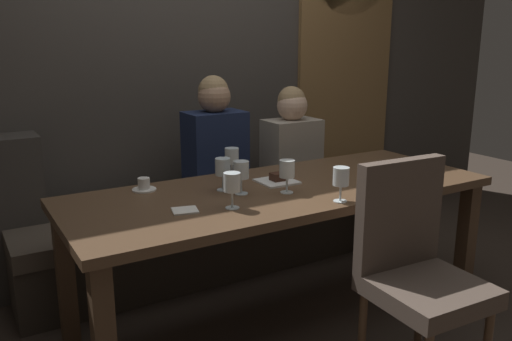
{
  "coord_description": "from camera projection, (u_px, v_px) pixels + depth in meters",
  "views": [
    {
      "loc": [
        -1.44,
        -2.16,
        1.48
      ],
      "look_at": [
        -0.14,
        0.02,
        0.84
      ],
      "focal_mm": 37.03,
      "sensor_mm": 36.0,
      "label": 1
    }
  ],
  "objects": [
    {
      "name": "wine_glass_near_right",
      "position": [
        232.0,
        183.0,
        2.33
      ],
      "size": [
        0.08,
        0.08,
        0.16
      ],
      "color": "silver",
      "rests_on": "dining_table"
    },
    {
      "name": "wine_glass_end_left",
      "position": [
        241.0,
        171.0,
        2.55
      ],
      "size": [
        0.08,
        0.08,
        0.16
      ],
      "color": "silver",
      "rests_on": "dining_table"
    },
    {
      "name": "arched_door",
      "position": [
        345.0,
        53.0,
        4.17
      ],
      "size": [
        0.9,
        0.05,
        2.55
      ],
      "color": "olive",
      "rests_on": "ground"
    },
    {
      "name": "back_wall_tiled",
      "position": [
        183.0,
        35.0,
        3.53
      ],
      "size": [
        6.0,
        0.12,
        3.0
      ],
      "primitive_type": "cube",
      "color": "#423D38",
      "rests_on": "ground"
    },
    {
      "name": "diner_bearded",
      "position": [
        292.0,
        144.0,
        3.52
      ],
      "size": [
        0.36,
        0.24,
        0.72
      ],
      "color": "#9E9384",
      "rests_on": "banquette_bench"
    },
    {
      "name": "folded_napkin",
      "position": [
        185.0,
        211.0,
        2.32
      ],
      "size": [
        0.13,
        0.12,
        0.01
      ],
      "primitive_type": "cube",
      "rotation": [
        0.0,
        0.0,
        -0.24
      ],
      "color": "silver",
      "rests_on": "dining_table"
    },
    {
      "name": "chair_near_side",
      "position": [
        415.0,
        261.0,
        2.24
      ],
      "size": [
        0.46,
        0.46,
        0.98
      ],
      "color": "brown",
      "rests_on": "ground"
    },
    {
      "name": "wine_glass_center_front",
      "position": [
        232.0,
        157.0,
        2.85
      ],
      "size": [
        0.08,
        0.08,
        0.16
      ],
      "color": "silver",
      "rests_on": "dining_table"
    },
    {
      "name": "dining_table",
      "position": [
        282.0,
        203.0,
        2.72
      ],
      "size": [
        2.2,
        0.84,
        0.74
      ],
      "color": "#493422",
      "rests_on": "ground"
    },
    {
      "name": "wine_glass_near_left",
      "position": [
        287.0,
        170.0,
        2.57
      ],
      "size": [
        0.08,
        0.08,
        0.16
      ],
      "color": "silver",
      "rests_on": "dining_table"
    },
    {
      "name": "dessert_plate",
      "position": [
        277.0,
        180.0,
        2.78
      ],
      "size": [
        0.19,
        0.19,
        0.05
      ],
      "color": "white",
      "rests_on": "dining_table"
    },
    {
      "name": "wine_glass_far_left",
      "position": [
        341.0,
        177.0,
        2.43
      ],
      "size": [
        0.08,
        0.08,
        0.16
      ],
      "color": "silver",
      "rests_on": "dining_table"
    },
    {
      "name": "diner_redhead",
      "position": [
        215.0,
        145.0,
        3.26
      ],
      "size": [
        0.36,
        0.24,
        0.81
      ],
      "color": "#192342",
      "rests_on": "banquette_bench"
    },
    {
      "name": "banquette_bench",
      "position": [
        222.0,
        237.0,
        3.4
      ],
      "size": [
        2.5,
        0.44,
        0.45
      ],
      "color": "#312A23",
      "rests_on": "ground"
    },
    {
      "name": "wine_glass_center_back",
      "position": [
        223.0,
        168.0,
        2.61
      ],
      "size": [
        0.08,
        0.08,
        0.16
      ],
      "color": "silver",
      "rests_on": "dining_table"
    },
    {
      "name": "espresso_cup",
      "position": [
        144.0,
        185.0,
        2.63
      ],
      "size": [
        0.12,
        0.12,
        0.06
      ],
      "color": "white",
      "rests_on": "dining_table"
    },
    {
      "name": "ground",
      "position": [
        281.0,
        317.0,
        2.88
      ],
      "size": [
        9.0,
        9.0,
        0.0
      ],
      "primitive_type": "plane",
      "color": "#382D26"
    }
  ]
}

